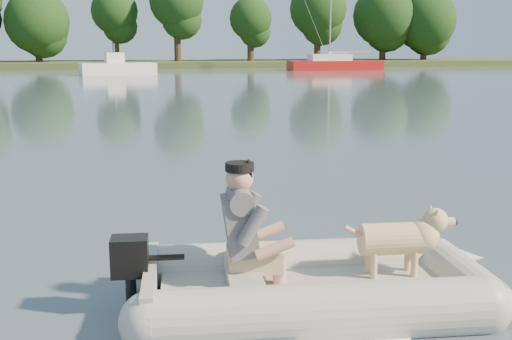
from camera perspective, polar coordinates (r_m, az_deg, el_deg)
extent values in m
plane|color=slate|center=(6.82, 4.92, -9.77)|extent=(160.00, 160.00, 0.00)
cube|color=#47512D|center=(68.16, -10.22, 9.22)|extent=(160.00, 12.00, 0.70)
cylinder|color=#332316|center=(67.91, -18.74, 9.83)|extent=(0.70, 0.70, 2.94)
sphere|color=#1D4416|center=(67.94, -18.91, 12.38)|extent=(6.27, 6.27, 6.27)
cylinder|color=#332316|center=(68.05, -12.34, 10.47)|extent=(0.70, 0.70, 3.67)
sphere|color=#1D4416|center=(68.13, -12.48, 13.65)|extent=(4.69, 4.69, 4.69)
cylinder|color=#332316|center=(66.48, -6.99, 10.90)|extent=(0.70, 0.70, 4.29)
sphere|color=#1D4416|center=(66.61, -7.08, 14.69)|extent=(5.43, 5.43, 5.43)
cylinder|color=#332316|center=(67.81, -0.48, 10.53)|extent=(0.70, 0.70, 3.21)
sphere|color=#1D4416|center=(67.85, -0.49, 13.31)|extent=(4.41, 4.41, 4.41)
cylinder|color=#332316|center=(70.21, 5.47, 10.80)|extent=(0.70, 0.70, 3.94)
sphere|color=#1D4416|center=(70.30, 5.53, 14.10)|extent=(6.03, 6.03, 6.03)
cylinder|color=#332316|center=(73.04, 11.18, 10.49)|extent=(0.70, 0.70, 3.52)
sphere|color=#1D4416|center=(73.10, 11.29, 13.32)|extent=(6.68, 6.68, 6.68)
cylinder|color=#332316|center=(74.80, 14.68, 10.23)|extent=(0.70, 0.70, 3.21)
sphere|color=#1D4416|center=(74.84, 14.81, 12.76)|extent=(6.79, 6.79, 6.79)
cube|color=#A21512|center=(59.87, 7.03, 9.12)|extent=(8.51, 2.56, 1.06)
cube|color=white|center=(59.68, 6.56, 9.89)|extent=(3.73, 1.92, 0.64)
cylinder|color=#A5A5AA|center=(59.78, 6.67, 14.74)|extent=(0.17, 0.17, 10.64)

